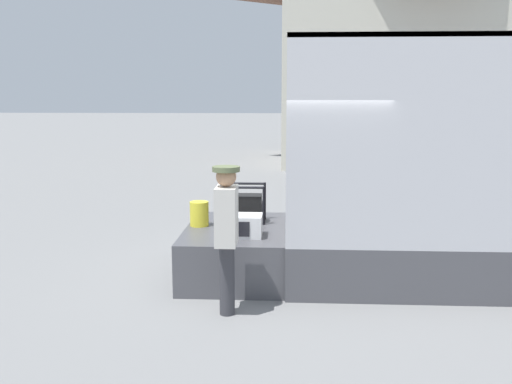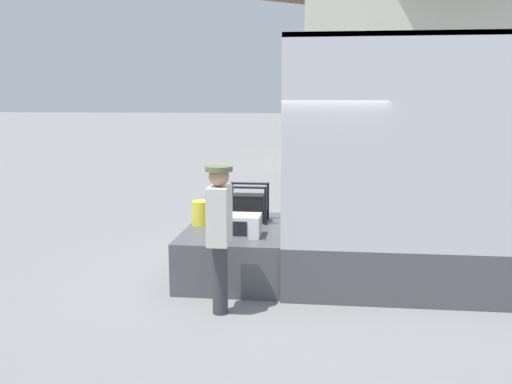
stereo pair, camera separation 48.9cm
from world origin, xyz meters
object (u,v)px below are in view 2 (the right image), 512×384
microwave (240,225)px  orange_bucket (201,213)px  portable_generator (249,207)px  worker_person (219,224)px

microwave → orange_bucket: orange_bucket is taller
microwave → portable_generator: portable_generator is taller
portable_generator → microwave: bearing=-90.7°
portable_generator → worker_person: worker_person is taller
microwave → portable_generator: size_ratio=0.94×
microwave → orange_bucket: (-0.66, 0.59, 0.03)m
orange_bucket → worker_person: (0.57, -1.63, 0.22)m
microwave → orange_bucket: size_ratio=1.55×
portable_generator → orange_bucket: portable_generator is taller
worker_person → portable_generator: bearing=87.1°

